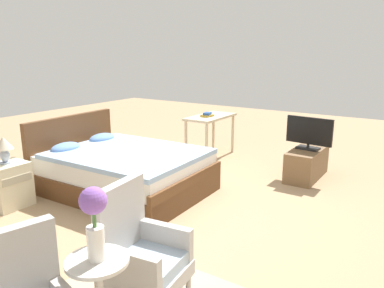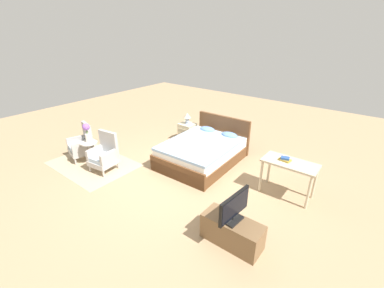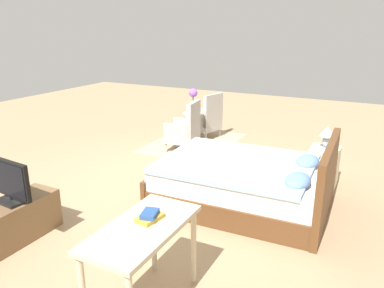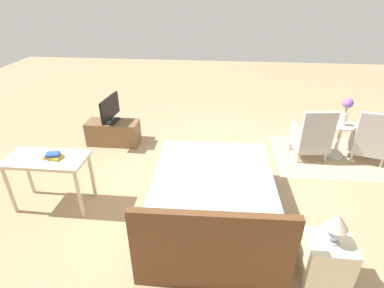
% 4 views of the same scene
% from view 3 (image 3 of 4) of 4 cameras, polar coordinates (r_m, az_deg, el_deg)
% --- Properties ---
extents(ground_plane, '(16.00, 16.00, 0.00)m').
position_cam_3_polar(ground_plane, '(5.43, -2.01, -6.71)').
color(ground_plane, '#A38460').
extents(floor_rug, '(2.10, 1.50, 0.01)m').
position_cam_3_polar(floor_rug, '(7.47, 0.27, 0.22)').
color(floor_rug, tan).
rests_on(floor_rug, ground_plane).
extents(bed, '(1.61, 2.16, 0.96)m').
position_cam_3_polar(bed, '(4.88, 8.21, -5.91)').
color(bed, brown).
rests_on(bed, ground_plane).
extents(armchair_by_window_left, '(0.66, 0.66, 0.92)m').
position_cam_3_polar(armchair_by_window_left, '(7.76, 2.23, 3.76)').
color(armchair_by_window_left, '#ADA8A3').
rests_on(armchair_by_window_left, floor_rug).
extents(armchair_by_window_right, '(0.60, 0.60, 0.92)m').
position_cam_3_polar(armchair_by_window_right, '(6.93, -1.07, 2.10)').
color(armchair_by_window_right, '#ADA8A3').
rests_on(armchair_by_window_right, floor_rug).
extents(side_table, '(0.40, 0.40, 0.61)m').
position_cam_3_polar(side_table, '(7.38, 0.17, 3.06)').
color(side_table, beige).
rests_on(side_table, ground_plane).
extents(flower_vase, '(0.17, 0.17, 0.48)m').
position_cam_3_polar(flower_vase, '(7.27, 0.17, 7.04)').
color(flower_vase, silver).
rests_on(flower_vase, side_table).
extents(nightstand, '(0.44, 0.41, 0.55)m').
position_cam_3_polar(nightstand, '(5.80, 19.40, -3.18)').
color(nightstand, beige).
rests_on(nightstand, ground_plane).
extents(table_lamp, '(0.22, 0.22, 0.33)m').
position_cam_3_polar(table_lamp, '(5.65, 19.90, 1.48)').
color(table_lamp, '#9EADC6').
rests_on(table_lamp, nightstand).
extents(tv_stand, '(0.96, 0.40, 0.45)m').
position_cam_3_polar(tv_stand, '(4.53, -25.46, -10.55)').
color(tv_stand, brown).
rests_on(tv_stand, ground_plane).
extents(tv_flatscreen, '(0.23, 0.69, 0.48)m').
position_cam_3_polar(tv_flatscreen, '(4.34, -26.29, -5.05)').
color(tv_flatscreen, black).
rests_on(tv_flatscreen, tv_stand).
extents(vanity_desk, '(1.04, 0.52, 0.75)m').
position_cam_3_polar(vanity_desk, '(3.04, -7.54, -14.12)').
color(vanity_desk, beige).
rests_on(vanity_desk, ground_plane).
extents(book_stack, '(0.23, 0.17, 0.07)m').
position_cam_3_polar(book_stack, '(3.05, -6.45, -10.87)').
color(book_stack, '#B79333').
rests_on(book_stack, vanity_desk).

